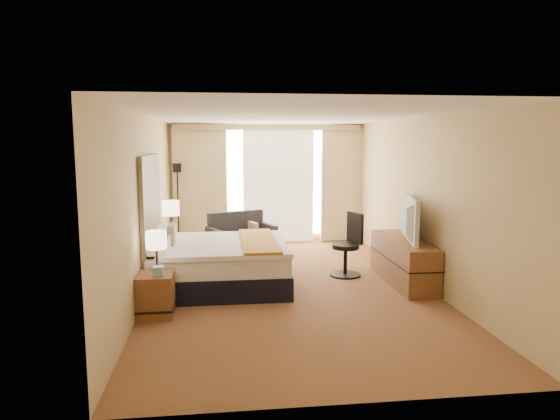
{
  "coord_description": "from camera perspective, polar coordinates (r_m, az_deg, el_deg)",
  "views": [
    {
      "loc": [
        -1.03,
        -7.4,
        2.24
      ],
      "look_at": [
        -0.08,
        0.4,
        1.14
      ],
      "focal_mm": 32.0,
      "sensor_mm": 36.0,
      "label": 1
    }
  ],
  "objects": [
    {
      "name": "telephone",
      "position": [
        8.9,
        -12.26,
        -2.94
      ],
      "size": [
        0.23,
        0.2,
        0.07
      ],
      "primitive_type": "cube",
      "rotation": [
        0.0,
        0.0,
        -0.32
      ],
      "color": "black",
      "rests_on": "nightstand_right"
    },
    {
      "name": "wall_right",
      "position": [
        8.09,
        15.89,
        0.96
      ],
      "size": [
        0.02,
        7.0,
        2.6
      ],
      "primitive_type": "cube",
      "color": "tan",
      "rests_on": "ground"
    },
    {
      "name": "wall_front",
      "position": [
        4.14,
        7.67,
        -5.26
      ],
      "size": [
        4.2,
        0.02,
        2.6
      ],
      "primitive_type": "cube",
      "color": "tan",
      "rests_on": "ground"
    },
    {
      "name": "window",
      "position": [
        10.98,
        -0.21,
        3.14
      ],
      "size": [
        2.3,
        0.02,
        2.3
      ],
      "primitive_type": "cube",
      "color": "white",
      "rests_on": "wall_back"
    },
    {
      "name": "floor_lamp",
      "position": [
        10.58,
        -11.62,
        2.43
      ],
      "size": [
        0.22,
        0.22,
        1.77
      ],
      "color": "black",
      "rests_on": "floor"
    },
    {
      "name": "wall_back",
      "position": [
        10.99,
        -1.52,
        3.04
      ],
      "size": [
        4.2,
        0.02,
        2.6
      ],
      "primitive_type": "cube",
      "color": "tan",
      "rests_on": "ground"
    },
    {
      "name": "tissue_box",
      "position": [
        6.51,
        -13.74,
        -6.79
      ],
      "size": [
        0.13,
        0.13,
        0.12
      ],
      "primitive_type": "cube",
      "rotation": [
        0.0,
        0.0,
        0.01
      ],
      "color": "#8CB4D9",
      "rests_on": "nightstand_left"
    },
    {
      "name": "lamp_left",
      "position": [
        6.52,
        -13.97,
        -3.45
      ],
      "size": [
        0.26,
        0.26,
        0.55
      ],
      "color": "black",
      "rests_on": "nightstand_left"
    },
    {
      "name": "lamp_right",
      "position": [
        9.01,
        -12.38,
        0.13
      ],
      "size": [
        0.3,
        0.3,
        0.64
      ],
      "color": "black",
      "rests_on": "nightstand_right"
    },
    {
      "name": "ceiling",
      "position": [
        7.48,
        1.01,
        10.7
      ],
      "size": [
        4.2,
        7.0,
        0.02
      ],
      "primitive_type": "cube",
      "color": "white",
      "rests_on": "wall_back"
    },
    {
      "name": "nightstand_left",
      "position": [
        6.7,
        -14.01,
        -9.35
      ],
      "size": [
        0.45,
        0.52,
        0.55
      ],
      "primitive_type": "cube",
      "color": "brown",
      "rests_on": "floor"
    },
    {
      "name": "headboard",
      "position": [
        7.73,
        -14.53,
        0.55
      ],
      "size": [
        0.06,
        1.85,
        1.5
      ],
      "primitive_type": "cube",
      "color": "black",
      "rests_on": "wall_left"
    },
    {
      "name": "wall_left",
      "position": [
        7.54,
        -15.04,
        0.5
      ],
      "size": [
        0.02,
        7.0,
        2.6
      ],
      "primitive_type": "cube",
      "color": "tan",
      "rests_on": "ground"
    },
    {
      "name": "bed",
      "position": [
        7.79,
        -6.99,
        -6.07
      ],
      "size": [
        2.04,
        1.87,
        0.99
      ],
      "color": "black",
      "rests_on": "floor"
    },
    {
      "name": "nightstand_right",
      "position": [
        9.11,
        -12.09,
        -4.7
      ],
      "size": [
        0.45,
        0.52,
        0.55
      ],
      "primitive_type": "cube",
      "color": "brown",
      "rests_on": "floor"
    },
    {
      "name": "curtains",
      "position": [
        10.87,
        -1.49,
        3.55
      ],
      "size": [
        4.12,
        0.19,
        2.56
      ],
      "color": "beige",
      "rests_on": "floor"
    },
    {
      "name": "floor",
      "position": [
        7.8,
        0.96,
        -8.75
      ],
      "size": [
        4.2,
        7.0,
        0.02
      ],
      "primitive_type": "cube",
      "color": "maroon",
      "rests_on": "ground"
    },
    {
      "name": "television",
      "position": [
        7.95,
        13.87,
        -0.97
      ],
      "size": [
        0.41,
        1.19,
        0.68
      ],
      "primitive_type": "imported",
      "rotation": [
        0.0,
        0.0,
        1.35
      ],
      "color": "black",
      "rests_on": "media_dresser"
    },
    {
      "name": "loveseat",
      "position": [
        10.09,
        -4.46,
        -3.36
      ],
      "size": [
        1.46,
        1.15,
        0.81
      ],
      "rotation": [
        0.0,
        0.0,
        0.41
      ],
      "color": "#5B241A",
      "rests_on": "floor"
    },
    {
      "name": "desk_chair",
      "position": [
        8.4,
        7.81,
        -4.31
      ],
      "size": [
        0.52,
        0.52,
        1.05
      ],
      "rotation": [
        0.0,
        0.0,
        0.35
      ],
      "color": "black",
      "rests_on": "floor"
    },
    {
      "name": "media_dresser",
      "position": [
        8.16,
        13.88,
        -5.69
      ],
      "size": [
        0.5,
        1.8,
        0.7
      ],
      "primitive_type": "cube",
      "color": "brown",
      "rests_on": "floor"
    }
  ]
}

